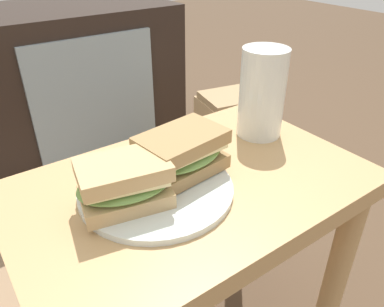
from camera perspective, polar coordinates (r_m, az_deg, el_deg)
side_table at (r=0.65m, az=0.00°, el=-10.74°), size 0.56×0.36×0.46m
tv_cabinet at (r=1.46m, az=-21.91°, el=8.30°), size 0.96×0.46×0.58m
plate at (r=0.57m, az=-5.45°, el=-5.36°), size 0.23×0.23×0.01m
sandwich_front at (r=0.52m, az=-10.21°, el=-4.47°), size 0.15×0.11×0.07m
sandwich_back at (r=0.58m, az=-1.55°, el=0.10°), size 0.15×0.11×0.07m
beer_glass at (r=0.71m, az=10.57°, el=8.66°), size 0.08×0.08×0.16m
paper_bag at (r=1.28m, az=5.54°, el=1.55°), size 0.21×0.20×0.35m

